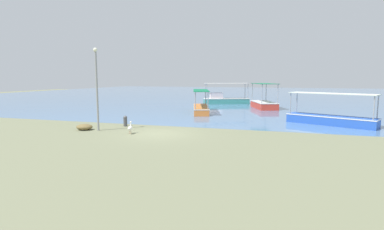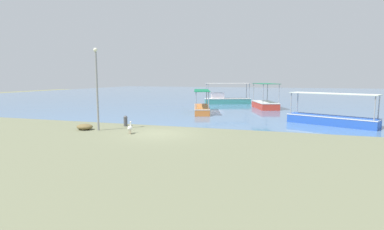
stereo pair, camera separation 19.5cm
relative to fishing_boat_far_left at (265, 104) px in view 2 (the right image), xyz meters
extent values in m
plane|color=#707455|center=(-5.53, -18.40, -0.57)|extent=(120.00, 120.00, 0.00)
cube|color=#5277A3|center=(-5.53, 29.60, -0.57)|extent=(110.00, 90.00, 0.00)
cube|color=red|center=(0.00, 0.00, -0.18)|extent=(3.53, 5.37, 0.78)
cube|color=silver|center=(0.00, 0.00, 0.17)|extent=(3.58, 5.42, 0.08)
cylinder|color=#99999E|center=(-1.57, 1.83, 1.26)|extent=(0.08, 0.08, 2.10)
cylinder|color=#99999E|center=(0.08, 2.41, 1.26)|extent=(0.08, 0.08, 2.10)
cylinder|color=#99999E|center=(-0.08, -2.41, 1.26)|extent=(0.08, 0.08, 2.10)
cylinder|color=#99999E|center=(1.57, -1.83, 1.26)|extent=(0.08, 0.08, 2.10)
cube|color=#1F6D49|center=(0.00, 0.00, 2.34)|extent=(3.56, 5.22, 0.05)
cube|color=teal|center=(-5.40, 4.84, -0.19)|extent=(6.36, 3.90, 0.77)
cube|color=silver|center=(-5.40, 4.84, 0.16)|extent=(6.41, 3.95, 0.08)
cylinder|color=#99999E|center=(-3.04, 6.59, 1.21)|extent=(0.08, 0.08, 2.02)
cylinder|color=#99999E|center=(-2.49, 5.23, 1.21)|extent=(0.08, 0.08, 2.02)
cylinder|color=#99999E|center=(-8.30, 4.45, 1.21)|extent=(0.08, 0.08, 2.02)
cylinder|color=#99999E|center=(-7.75, 3.10, 1.21)|extent=(0.08, 0.08, 2.02)
cube|color=beige|center=(-5.40, 4.84, 2.25)|extent=(6.21, 3.92, 0.05)
cube|color=silver|center=(-6.68, 4.32, 0.58)|extent=(2.00, 1.74, 0.77)
cube|color=blue|center=(5.70, -11.15, -0.22)|extent=(6.48, 4.09, 0.70)
cube|color=silver|center=(5.70, -11.15, 0.09)|extent=(6.54, 4.15, 0.08)
cylinder|color=#99999E|center=(8.66, -11.83, 0.97)|extent=(0.08, 0.08, 1.68)
cylinder|color=#99999E|center=(8.13, -12.98, 0.97)|extent=(0.08, 0.08, 1.68)
cylinder|color=#99999E|center=(3.27, -9.32, 0.97)|extent=(0.08, 0.08, 1.68)
cylinder|color=#99999E|center=(2.73, -10.46, 0.97)|extent=(0.08, 0.08, 1.68)
cube|color=silver|center=(5.70, -11.15, 1.84)|extent=(6.34, 4.10, 0.05)
cube|color=orange|center=(-5.99, -6.32, -0.24)|extent=(3.21, 6.52, 0.66)
cube|color=silver|center=(-5.99, -6.32, 0.05)|extent=(3.26, 6.56, 0.08)
cylinder|color=#99999E|center=(-4.58, -8.96, 0.90)|extent=(0.08, 0.08, 1.62)
cylinder|color=#99999E|center=(-5.71, -9.30, 0.90)|extent=(0.08, 0.08, 1.62)
cylinder|color=#99999E|center=(-6.27, -3.34, 0.90)|extent=(0.08, 0.08, 1.62)
cylinder|color=#99999E|center=(-7.41, -3.68, 0.90)|extent=(0.08, 0.08, 1.62)
cube|color=#136943|center=(-5.99, -6.32, 1.73)|extent=(3.24, 6.35, 0.05)
cylinder|color=#E0997A|center=(-7.33, -19.04, -0.46)|extent=(0.03, 0.03, 0.22)
cylinder|color=#E0997A|center=(-7.23, -19.02, -0.46)|extent=(0.03, 0.03, 0.22)
ellipsoid|color=white|center=(-7.28, -19.00, -0.22)|extent=(0.41, 0.61, 0.32)
ellipsoid|color=white|center=(-7.22, -19.25, -0.20)|extent=(0.15, 0.18, 0.10)
cylinder|color=white|center=(-7.32, -18.85, 0.01)|extent=(0.07, 0.07, 0.26)
sphere|color=white|center=(-7.32, -18.85, 0.17)|extent=(0.11, 0.11, 0.11)
cone|color=#E5933F|center=(-7.36, -18.69, 0.16)|extent=(0.13, 0.30, 0.06)
cylinder|color=gray|center=(-9.97, -18.56, 2.10)|extent=(0.14, 0.14, 5.35)
sphere|color=#EAEACC|center=(-9.97, -18.56, 4.89)|extent=(0.28, 0.28, 0.28)
cylinder|color=#47474C|center=(-9.10, -16.41, -0.26)|extent=(0.28, 0.28, 0.62)
sphere|color=#4C4C51|center=(-9.10, -16.41, 0.09)|extent=(0.29, 0.29, 0.29)
ellipsoid|color=brown|center=(-11.04, -18.64, -0.37)|extent=(1.14, 0.97, 0.41)
camera|label=1|loc=(2.12, -36.12, 3.06)|focal=28.00mm
camera|label=2|loc=(2.31, -36.06, 3.06)|focal=28.00mm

